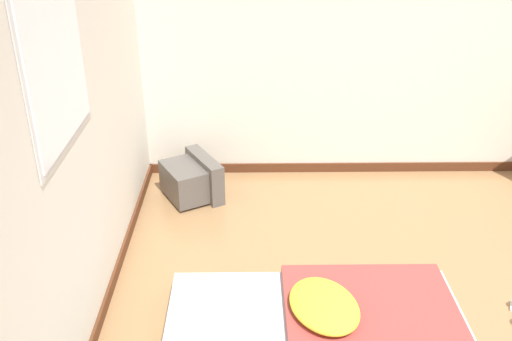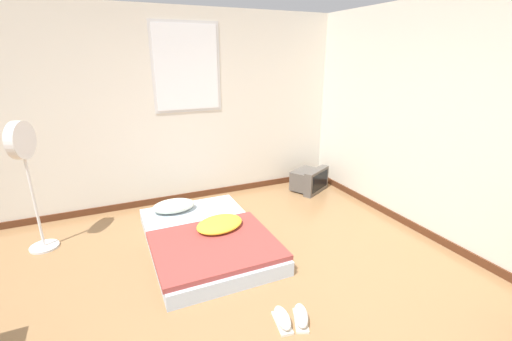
# 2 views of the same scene
# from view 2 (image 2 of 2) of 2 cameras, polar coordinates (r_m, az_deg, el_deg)

# --- Properties ---
(ground_plane) EXTENTS (20.00, 20.00, 0.00)m
(ground_plane) POSITION_cam_2_polar(r_m,az_deg,el_deg) (2.99, -2.90, -23.38)
(ground_plane) COLOR #997047
(wall_back) EXTENTS (7.37, 0.08, 2.60)m
(wall_back) POSITION_cam_2_polar(r_m,az_deg,el_deg) (4.79, -14.69, 9.57)
(wall_back) COLOR silver
(wall_back) RESTS_ON ground_plane
(wall_right) EXTENTS (0.08, 7.53, 2.60)m
(wall_right) POSITION_cam_2_polar(r_m,az_deg,el_deg) (3.96, 33.07, 5.23)
(wall_right) COLOR silver
(wall_right) RESTS_ON ground_plane
(mattress_bed) EXTENTS (1.23, 1.82, 0.30)m
(mattress_bed) POSITION_cam_2_polar(r_m,az_deg,el_deg) (3.88, -8.35, -10.79)
(mattress_bed) COLOR silver
(mattress_bed) RESTS_ON ground_plane
(crt_tv) EXTENTS (0.64, 0.60, 0.36)m
(crt_tv) POSITION_cam_2_polar(r_m,az_deg,el_deg) (5.36, 8.89, -1.54)
(crt_tv) COLOR #56514C
(crt_tv) RESTS_ON ground_plane
(sneaker_pair) EXTENTS (0.32, 0.32, 0.10)m
(sneaker_pair) POSITION_cam_2_polar(r_m,az_deg,el_deg) (2.93, 5.96, -23.18)
(sneaker_pair) COLOR silver
(sneaker_pair) RESTS_ON ground_plane
(standing_fan) EXTENTS (0.29, 0.39, 1.40)m
(standing_fan) POSITION_cam_2_polar(r_m,az_deg,el_deg) (4.14, -34.13, 1.68)
(standing_fan) COLOR silver
(standing_fan) RESTS_ON ground_plane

